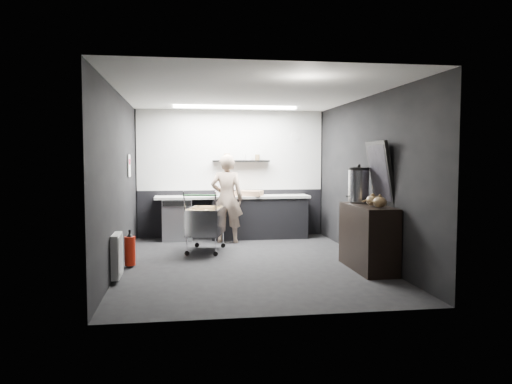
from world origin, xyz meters
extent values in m
plane|color=black|center=(0.00, 0.00, 0.00)|extent=(5.50, 5.50, 0.00)
plane|color=white|center=(0.00, 0.00, 2.70)|extent=(5.50, 5.50, 0.00)
plane|color=black|center=(0.00, 2.75, 1.35)|extent=(5.50, 0.00, 5.50)
plane|color=black|center=(0.00, -2.75, 1.35)|extent=(5.50, 0.00, 5.50)
plane|color=black|center=(-2.00, 0.00, 1.35)|extent=(0.00, 5.50, 5.50)
plane|color=black|center=(2.00, 0.00, 1.35)|extent=(0.00, 5.50, 5.50)
cube|color=#BCBCB7|center=(0.00, 2.73, 1.85)|extent=(3.95, 0.02, 1.70)
cube|color=black|center=(0.00, 2.73, 0.50)|extent=(3.95, 0.02, 1.00)
cube|color=black|center=(0.20, 2.62, 1.62)|extent=(1.20, 0.22, 0.04)
cylinder|color=silver|center=(1.40, 2.72, 2.15)|extent=(0.20, 0.03, 0.20)
cube|color=white|center=(-1.98, 1.30, 1.55)|extent=(0.02, 0.30, 0.40)
cube|color=red|center=(-1.98, 1.30, 1.62)|extent=(0.02, 0.22, 0.10)
cube|color=silver|center=(-1.94, -0.90, 0.35)|extent=(0.10, 0.50, 0.60)
cube|color=white|center=(0.00, 1.85, 2.67)|extent=(2.40, 0.20, 0.04)
cube|color=black|center=(0.55, 2.42, 0.42)|extent=(2.00, 0.56, 0.85)
cube|color=silver|center=(0.00, 2.42, 0.88)|extent=(3.20, 0.60, 0.05)
cube|color=#9EA0A5|center=(-1.15, 2.42, 0.42)|extent=(0.60, 0.58, 0.85)
cube|color=black|center=(-1.15, 2.12, 0.78)|extent=(0.56, 0.02, 0.10)
imported|color=beige|center=(-0.16, 1.97, 0.88)|extent=(0.71, 0.53, 1.76)
cube|color=silver|center=(-0.63, 1.06, 0.33)|extent=(0.78, 1.01, 0.02)
cube|color=silver|center=(-0.91, 1.06, 0.55)|extent=(0.23, 0.88, 0.48)
cube|color=silver|center=(-0.35, 1.06, 0.55)|extent=(0.23, 0.88, 0.48)
cube|color=silver|center=(-0.63, 0.62, 0.55)|extent=(0.57, 0.16, 0.48)
cube|color=silver|center=(-0.63, 1.50, 0.55)|extent=(0.57, 0.16, 0.48)
cylinder|color=silver|center=(-0.88, 0.65, 0.18)|extent=(0.02, 0.02, 0.32)
cylinder|color=silver|center=(-0.38, 0.65, 0.18)|extent=(0.02, 0.02, 0.32)
cylinder|color=silver|center=(-0.88, 1.47, 0.18)|extent=(0.02, 0.02, 0.32)
cylinder|color=silver|center=(-0.38, 1.47, 0.18)|extent=(0.02, 0.02, 0.32)
cylinder|color=green|center=(-0.63, 0.56, 1.06)|extent=(0.57, 0.17, 0.03)
cube|color=olive|center=(-0.75, 1.16, 0.54)|extent=(0.32, 0.37, 0.40)
cube|color=olive|center=(-0.48, 0.93, 0.52)|extent=(0.30, 0.34, 0.36)
cylinder|color=black|center=(-0.88, 0.65, 0.04)|extent=(0.09, 0.05, 0.08)
cylinder|color=black|center=(-0.88, 1.47, 0.04)|extent=(0.09, 0.05, 0.08)
cylinder|color=black|center=(-0.38, 0.65, 0.04)|extent=(0.09, 0.05, 0.08)
cylinder|color=black|center=(-0.38, 1.47, 0.04)|extent=(0.09, 0.05, 0.08)
cube|color=black|center=(1.74, -0.75, 0.49)|extent=(0.49, 1.30, 0.98)
cylinder|color=silver|center=(1.74, -0.31, 1.25)|extent=(0.33, 0.33, 0.50)
cylinder|color=black|center=(1.74, -0.31, 1.52)|extent=(0.33, 0.33, 0.04)
sphere|color=black|center=(1.74, -0.31, 1.56)|extent=(0.05, 0.05, 0.05)
ellipsoid|color=brown|center=(1.74, -0.91, 1.06)|extent=(0.20, 0.20, 0.16)
ellipsoid|color=brown|center=(1.74, -1.18, 1.06)|extent=(0.20, 0.20, 0.16)
cube|color=black|center=(1.94, -0.69, 1.47)|extent=(0.22, 0.76, 0.97)
cube|color=black|center=(1.92, -0.69, 1.47)|extent=(0.16, 0.65, 0.84)
cylinder|color=#B21C0B|center=(-1.85, -0.05, 0.25)|extent=(0.17, 0.17, 0.45)
cone|color=black|center=(-1.85, -0.05, 0.50)|extent=(0.11, 0.11, 0.07)
cylinder|color=black|center=(-1.85, -0.05, 0.55)|extent=(0.03, 0.03, 0.07)
cube|color=tan|center=(0.34, 2.37, 0.95)|extent=(0.64, 0.57, 0.11)
cylinder|color=beige|center=(-0.27, 2.42, 0.99)|extent=(0.19, 0.19, 0.19)
cube|color=silver|center=(-0.23, 2.37, 0.99)|extent=(0.23, 0.20, 0.18)
camera|label=1|loc=(-1.03, -7.89, 1.70)|focal=35.00mm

